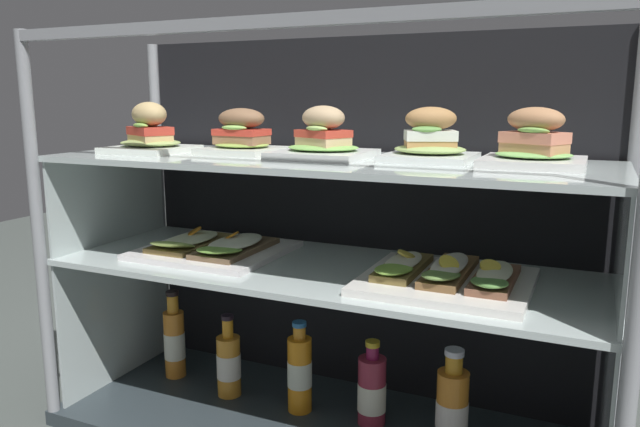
{
  "coord_description": "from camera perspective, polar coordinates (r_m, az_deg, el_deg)",
  "views": [
    {
      "loc": [
        0.56,
        -1.23,
        0.81
      ],
      "look_at": [
        0.0,
        0.0,
        0.55
      ],
      "focal_mm": 34.26,
      "sensor_mm": 36.0,
      "label": 1
    }
  ],
  "objects": [
    {
      "name": "open_sandwich_tray_mid_left",
      "position": [
        1.54,
        -9.98,
        -3.1
      ],
      "size": [
        0.34,
        0.32,
        0.06
      ],
      "color": "white",
      "rests_on": "shelf_lower_glass"
    },
    {
      "name": "shelf_upper_glass",
      "position": [
        1.36,
        0.0,
        4.87
      ],
      "size": [
        1.26,
        0.43,
        0.01
      ],
      "primitive_type": "cube",
      "color": "silver",
      "rests_on": "riser_upper_tier"
    },
    {
      "name": "juice_bottle_front_right_end",
      "position": [
        1.79,
        -13.44,
        -11.55
      ],
      "size": [
        0.06,
        0.06,
        0.25
      ],
      "color": "orange",
      "rests_on": "case_base_deck"
    },
    {
      "name": "riser_upper_tier",
      "position": [
        1.38,
        0.0,
        -0.28
      ],
      "size": [
        1.24,
        0.42,
        0.24
      ],
      "color": "silver",
      "rests_on": "shelf_lower_glass"
    },
    {
      "name": "plated_roll_sandwich_right_of_center",
      "position": [
        1.28,
        19.36,
        6.01
      ],
      "size": [
        0.2,
        0.2,
        0.12
      ],
      "color": "white",
      "rests_on": "shelf_upper_glass"
    },
    {
      "name": "plated_roll_sandwich_far_right",
      "position": [
        1.33,
        10.24,
        6.55
      ],
      "size": [
        0.19,
        0.19,
        0.11
      ],
      "color": "white",
      "rests_on": "shelf_upper_glass"
    },
    {
      "name": "open_sandwich_tray_near_left_corner",
      "position": [
        1.29,
        11.76,
        -5.74
      ],
      "size": [
        0.34,
        0.32,
        0.07
      ],
      "color": "white",
      "rests_on": "shelf_lower_glass"
    },
    {
      "name": "shelf_lower_glass",
      "position": [
        1.41,
        0.0,
        -5.26
      ],
      "size": [
        1.26,
        0.43,
        0.01
      ],
      "primitive_type": "cube",
      "color": "silver",
      "rests_on": "riser_lower_tier"
    },
    {
      "name": "case_frame",
      "position": [
        1.52,
        2.33,
        -0.29
      ],
      "size": [
        1.3,
        0.48,
        0.96
      ],
      "color": "gray",
      "rests_on": "ground"
    },
    {
      "name": "plated_roll_sandwich_mid_left",
      "position": [
        1.37,
        0.49,
        6.84
      ],
      "size": [
        0.2,
        0.2,
        0.12
      ],
      "color": "white",
      "rests_on": "shelf_upper_glass"
    },
    {
      "name": "juice_bottle_front_middle",
      "position": [
        1.67,
        -8.52,
        -13.69
      ],
      "size": [
        0.06,
        0.06,
        0.22
      ],
      "color": "orange",
      "rests_on": "case_base_deck"
    },
    {
      "name": "plated_roll_sandwich_near_right_corner",
      "position": [
        1.56,
        -15.59,
        7.12
      ],
      "size": [
        0.18,
        0.18,
        0.12
      ],
      "color": "white",
      "rests_on": "shelf_upper_glass"
    },
    {
      "name": "juice_bottle_back_right",
      "position": [
        1.47,
        12.24,
        -17.21
      ],
      "size": [
        0.07,
        0.07,
        0.23
      ],
      "color": "orange",
      "rests_on": "case_base_deck"
    },
    {
      "name": "juice_bottle_near_post",
      "position": [
        1.53,
        4.86,
        -16.18
      ],
      "size": [
        0.07,
        0.07,
        0.21
      ],
      "color": "#9C2B3F",
      "rests_on": "case_base_deck"
    },
    {
      "name": "juice_bottle_back_left",
      "position": [
        1.57,
        -1.91,
        -14.6
      ],
      "size": [
        0.06,
        0.06,
        0.23
      ],
      "color": "orange",
      "rests_on": "case_base_deck"
    },
    {
      "name": "riser_lower_tier",
      "position": [
        1.48,
        0.0,
        -12.56
      ],
      "size": [
        1.24,
        0.42,
        0.38
      ],
      "color": "silver",
      "rests_on": "case_base_deck"
    },
    {
      "name": "plated_roll_sandwich_left_of_center",
      "position": [
        1.49,
        -7.34,
        7.21
      ],
      "size": [
        0.17,
        0.17,
        0.11
      ],
      "color": "white",
      "rests_on": "shelf_upper_glass"
    }
  ]
}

